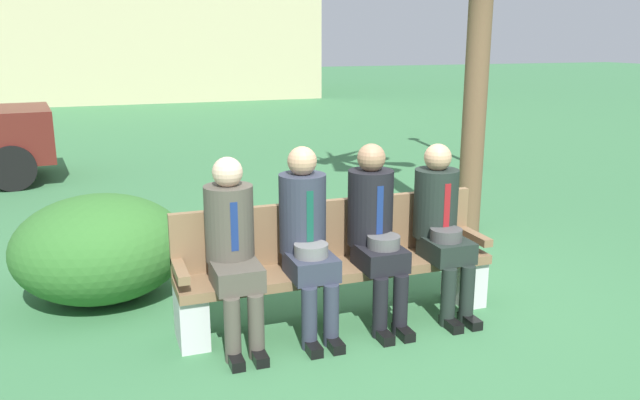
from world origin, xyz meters
TOP-DOWN VIEW (x-y plane):
  - ground_plane at (0.00, 0.00)m, footprint 80.00×80.00m
  - park_bench at (-0.34, -0.07)m, footprint 2.40×0.44m
  - seated_man_leftmost at (-1.14, -0.20)m, footprint 0.34×0.72m
  - seated_man_centerleft at (-0.61, -0.21)m, footprint 0.34×0.72m
  - seated_man_centerright at (-0.07, -0.21)m, footprint 0.34×0.72m
  - seated_man_rightmost at (0.48, -0.21)m, footprint 0.34×0.72m
  - shrub_near_bench at (-2.00, 0.92)m, footprint 1.39×1.27m
  - street_lamp at (4.02, 4.72)m, footprint 0.24×0.24m

SIDE VIEW (x-z plane):
  - ground_plane at x=0.00m, z-range 0.00..0.00m
  - shrub_near_bench at x=-2.00m, z-range 0.00..0.87m
  - park_bench at x=-0.34m, z-range -0.01..0.89m
  - seated_man_rightmost at x=0.48m, z-range 0.07..1.38m
  - seated_man_leftmost at x=-1.14m, z-range 0.08..1.39m
  - seated_man_centerright at x=-0.07m, z-range 0.07..1.42m
  - seated_man_centerleft at x=-0.61m, z-range 0.07..1.43m
  - street_lamp at x=4.02m, z-range 0.40..3.99m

